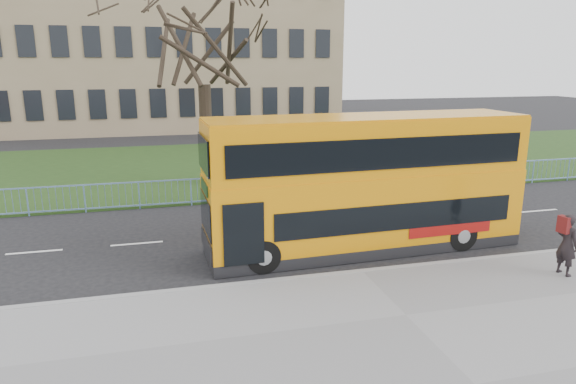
% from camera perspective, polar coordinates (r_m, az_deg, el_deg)
% --- Properties ---
extents(ground, '(120.00, 120.00, 0.00)m').
position_cam_1_polar(ground, '(15.57, 6.04, -6.93)').
color(ground, black).
rests_on(ground, ground).
extents(kerb, '(80.00, 0.20, 0.14)m').
position_cam_1_polar(kerb, '(14.21, 8.22, -8.83)').
color(kerb, gray).
rests_on(kerb, ground).
extents(grass_verge, '(80.00, 15.40, 0.08)m').
position_cam_1_polar(grass_verge, '(28.89, -3.76, 3.16)').
color(grass_verge, '#1A3312').
rests_on(grass_verge, ground).
extents(guard_railing, '(40.00, 0.12, 1.10)m').
position_cam_1_polar(guard_railing, '(21.43, 0.00, 0.64)').
color(guard_railing, '#729ACA').
rests_on(guard_railing, ground).
extents(bare_tree, '(7.57, 7.57, 10.81)m').
position_cam_1_polar(bare_tree, '(23.68, -9.37, 13.81)').
color(bare_tree, black).
rests_on(bare_tree, grass_verge).
extents(civic_building, '(30.00, 15.00, 14.00)m').
position_cam_1_polar(civic_building, '(48.60, -14.64, 15.51)').
color(civic_building, '#837053').
rests_on(civic_building, ground).
extents(yellow_bus, '(9.68, 2.62, 4.02)m').
position_cam_1_polar(yellow_bus, '(15.57, 8.62, 1.31)').
color(yellow_bus, orange).
rests_on(yellow_bus, ground).
extents(pedestrian, '(0.49, 0.66, 1.67)m').
position_cam_1_polar(pedestrian, '(15.39, 28.58, -5.15)').
color(pedestrian, black).
rests_on(pedestrian, pavement).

